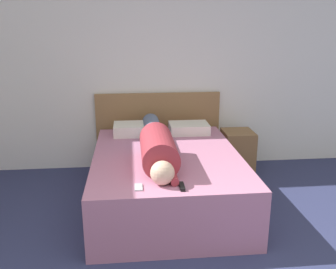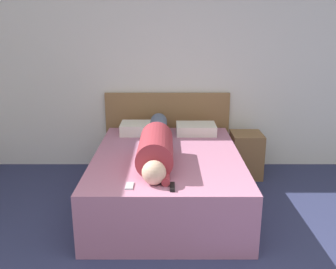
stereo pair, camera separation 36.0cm
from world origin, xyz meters
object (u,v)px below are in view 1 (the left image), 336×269
tv_remote (182,186)px  cell_phone (139,187)px  person_lying (157,144)px  pillow_second (189,128)px  bed (167,179)px  pillow_near_headboard (135,129)px  nightstand (237,152)px

tv_remote → cell_phone: 0.35m
person_lying → pillow_second: person_lying is taller
bed → cell_phone: size_ratio=15.21×
bed → tv_remote: (0.04, -0.83, 0.29)m
pillow_second → cell_phone: bearing=-113.0°
person_lying → pillow_near_headboard: 0.87m
cell_phone → pillow_near_headboard: bearing=90.2°
person_lying → pillow_near_headboard: (-0.20, 0.84, -0.07)m
tv_remote → cell_phone: tv_remote is taller
pillow_second → cell_phone: pillow_second is taller
bed → nightstand: bearing=38.1°
bed → person_lying: person_lying is taller
person_lying → cell_phone: size_ratio=13.75×
nightstand → person_lying: (-1.08, -0.87, 0.42)m
person_lying → cell_phone: bearing=-106.2°
nightstand → person_lying: 1.45m
pillow_near_headboard → cell_phone: pillow_near_headboard is taller
bed → tv_remote: bearing=-87.0°
cell_phone → tv_remote: bearing=-5.6°
nightstand → cell_phone: bearing=-129.4°
tv_remote → pillow_near_headboard: bearing=102.7°
bed → pillow_near_headboard: (-0.31, 0.73, 0.34)m
cell_phone → bed: bearing=69.0°
pillow_second → cell_phone: 1.66m
nightstand → pillow_near_headboard: 1.33m
bed → pillow_near_headboard: bearing=112.9°
bed → nightstand: size_ratio=3.59×
cell_phone → pillow_second: bearing=67.0°
person_lying → tv_remote: size_ratio=11.91×
bed → pillow_second: 0.88m
nightstand → tv_remote: tv_remote is taller
pillow_near_headboard → pillow_second: pillow_near_headboard is taller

